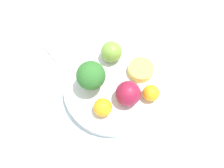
% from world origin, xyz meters
% --- Properties ---
extents(ground_plane, '(6.00, 6.00, 0.00)m').
position_xyz_m(ground_plane, '(0.00, 0.00, 0.00)').
color(ground_plane, gray).
extents(table_surface, '(1.20, 1.20, 0.02)m').
position_xyz_m(table_surface, '(0.00, 0.00, 0.01)').
color(table_surface, silver).
rests_on(table_surface, ground_plane).
extents(bowl, '(0.22, 0.22, 0.03)m').
position_xyz_m(bowl, '(0.00, 0.00, 0.03)').
color(bowl, white).
rests_on(bowl, table_surface).
extents(broccoli, '(0.06, 0.06, 0.08)m').
position_xyz_m(broccoli, '(-0.04, 0.01, 0.10)').
color(broccoli, '#8CB76B').
rests_on(broccoli, bowl).
extents(apple_red, '(0.05, 0.05, 0.05)m').
position_xyz_m(apple_red, '(0.01, 0.07, 0.07)').
color(apple_red, olive).
rests_on(apple_red, bowl).
extents(apple_green, '(0.05, 0.05, 0.05)m').
position_xyz_m(apple_green, '(0.03, -0.04, 0.08)').
color(apple_green, maroon).
rests_on(apple_green, bowl).
extents(orange_front, '(0.04, 0.04, 0.04)m').
position_xyz_m(orange_front, '(-0.03, -0.05, 0.07)').
color(orange_front, orange).
rests_on(orange_front, bowl).
extents(orange_back, '(0.04, 0.04, 0.04)m').
position_xyz_m(orange_back, '(0.08, -0.04, 0.07)').
color(orange_back, orange).
rests_on(orange_back, bowl).
extents(small_cup, '(0.06, 0.06, 0.02)m').
position_xyz_m(small_cup, '(0.07, 0.02, 0.06)').
color(small_cup, '#F4CC4C').
rests_on(small_cup, bowl).
extents(spoon, '(0.05, 0.07, 0.01)m').
position_xyz_m(spoon, '(-0.14, 0.14, 0.02)').
color(spoon, silver).
rests_on(spoon, table_surface).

